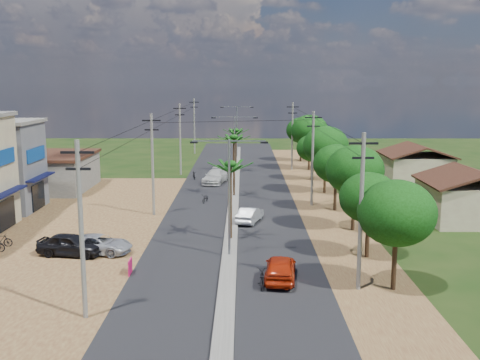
# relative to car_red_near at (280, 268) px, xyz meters

# --- Properties ---
(ground) EXTENTS (160.00, 160.00, 0.00)m
(ground) POSITION_rel_car_red_near_xyz_m (-3.15, 4.53, -0.76)
(ground) COLOR black
(ground) RESTS_ON ground
(road) EXTENTS (12.00, 110.00, 0.04)m
(road) POSITION_rel_car_red_near_xyz_m (-3.15, 19.53, -0.74)
(road) COLOR black
(road) RESTS_ON ground
(median) EXTENTS (1.00, 90.00, 0.18)m
(median) POSITION_rel_car_red_near_xyz_m (-3.15, 22.53, -0.67)
(median) COLOR #605E56
(median) RESTS_ON ground
(dirt_lot_west) EXTENTS (18.00, 46.00, 0.04)m
(dirt_lot_west) POSITION_rel_car_red_near_xyz_m (-18.15, 12.53, -0.74)
(dirt_lot_west) COLOR brown
(dirt_lot_west) RESTS_ON ground
(dirt_shoulder_east) EXTENTS (5.00, 90.00, 0.03)m
(dirt_shoulder_east) POSITION_rel_car_red_near_xyz_m (5.35, 19.53, -0.74)
(dirt_shoulder_east) COLOR brown
(dirt_shoulder_east) RESTS_ON ground
(low_shed) EXTENTS (10.40, 10.40, 3.95)m
(low_shed) POSITION_rel_car_red_near_xyz_m (-24.15, 28.53, 1.21)
(low_shed) COLOR #605E56
(low_shed) RESTS_ON ground
(house_east_near) EXTENTS (7.60, 7.50, 4.60)m
(house_east_near) POSITION_rel_car_red_near_xyz_m (16.85, 14.53, 1.64)
(house_east_near) COLOR tan
(house_east_near) RESTS_ON ground
(house_east_far) EXTENTS (7.60, 7.50, 4.60)m
(house_east_far) POSITION_rel_car_red_near_xyz_m (17.85, 32.53, 1.64)
(house_east_far) COLOR tan
(house_east_far) RESTS_ON ground
(tree_east_a) EXTENTS (4.40, 4.40, 6.37)m
(tree_east_a) POSITION_rel_car_red_near_xyz_m (6.35, -1.47, 3.73)
(tree_east_a) COLOR black
(tree_east_a) RESTS_ON ground
(tree_east_b) EXTENTS (4.00, 4.00, 5.83)m
(tree_east_b) POSITION_rel_car_red_near_xyz_m (6.15, 4.53, 3.35)
(tree_east_b) COLOR black
(tree_east_b) RESTS_ON ground
(tree_east_c) EXTENTS (4.60, 4.60, 6.83)m
(tree_east_c) POSITION_rel_car_red_near_xyz_m (6.55, 11.53, 4.11)
(tree_east_c) COLOR black
(tree_east_c) RESTS_ON ground
(tree_east_d) EXTENTS (4.20, 4.20, 6.13)m
(tree_east_d) POSITION_rel_car_red_near_xyz_m (6.25, 18.53, 3.58)
(tree_east_d) COLOR black
(tree_east_d) RESTS_ON ground
(tree_east_e) EXTENTS (4.80, 4.80, 7.14)m
(tree_east_e) POSITION_rel_car_red_near_xyz_m (6.45, 26.53, 4.33)
(tree_east_e) COLOR black
(tree_east_e) RESTS_ON ground
(tree_east_f) EXTENTS (3.80, 3.80, 5.52)m
(tree_east_f) POSITION_rel_car_red_near_xyz_m (6.05, 34.53, 3.13)
(tree_east_f) COLOR black
(tree_east_f) RESTS_ON ground
(tree_east_g) EXTENTS (5.00, 5.00, 7.38)m
(tree_east_g) POSITION_rel_car_red_near_xyz_m (6.65, 42.53, 4.48)
(tree_east_g) COLOR black
(tree_east_g) RESTS_ON ground
(tree_east_h) EXTENTS (4.40, 4.40, 6.52)m
(tree_east_h) POSITION_rel_car_red_near_xyz_m (6.35, 50.53, 3.88)
(tree_east_h) COLOR black
(tree_east_h) RESTS_ON ground
(palm_median_near) EXTENTS (2.00, 2.00, 6.15)m
(palm_median_near) POSITION_rel_car_red_near_xyz_m (-3.15, 8.53, 4.78)
(palm_median_near) COLOR black
(palm_median_near) RESTS_ON ground
(palm_median_mid) EXTENTS (2.00, 2.00, 6.55)m
(palm_median_mid) POSITION_rel_car_red_near_xyz_m (-3.15, 24.53, 5.14)
(palm_median_mid) COLOR black
(palm_median_mid) RESTS_ON ground
(palm_median_far) EXTENTS (2.00, 2.00, 5.85)m
(palm_median_far) POSITION_rel_car_red_near_xyz_m (-3.15, 40.53, 4.50)
(palm_median_far) COLOR black
(palm_median_far) RESTS_ON ground
(streetlight_near) EXTENTS (5.10, 0.18, 8.00)m
(streetlight_near) POSITION_rel_car_red_near_xyz_m (-3.15, 4.53, 4.03)
(streetlight_near) COLOR gray
(streetlight_near) RESTS_ON ground
(streetlight_mid) EXTENTS (5.10, 0.18, 8.00)m
(streetlight_mid) POSITION_rel_car_red_near_xyz_m (-3.15, 29.53, 4.03)
(streetlight_mid) COLOR gray
(streetlight_mid) RESTS_ON ground
(streetlight_far) EXTENTS (5.10, 0.18, 8.00)m
(streetlight_far) POSITION_rel_car_red_near_xyz_m (-3.15, 54.53, 4.03)
(streetlight_far) COLOR gray
(streetlight_far) RESTS_ON ground
(utility_pole_w_a) EXTENTS (1.60, 0.24, 9.00)m
(utility_pole_w_a) POSITION_rel_car_red_near_xyz_m (-10.15, -5.47, 4.00)
(utility_pole_w_a) COLOR #605E56
(utility_pole_w_a) RESTS_ON ground
(utility_pole_w_b) EXTENTS (1.60, 0.24, 9.00)m
(utility_pole_w_b) POSITION_rel_car_red_near_xyz_m (-10.15, 16.53, 4.00)
(utility_pole_w_b) COLOR #605E56
(utility_pole_w_b) RESTS_ON ground
(utility_pole_w_c) EXTENTS (1.60, 0.24, 9.00)m
(utility_pole_w_c) POSITION_rel_car_red_near_xyz_m (-10.15, 38.53, 4.00)
(utility_pole_w_c) COLOR #605E56
(utility_pole_w_c) RESTS_ON ground
(utility_pole_w_d) EXTENTS (1.60, 0.24, 9.00)m
(utility_pole_w_d) POSITION_rel_car_red_near_xyz_m (-10.15, 59.53, 4.00)
(utility_pole_w_d) COLOR #605E56
(utility_pole_w_d) RESTS_ON ground
(utility_pole_e_a) EXTENTS (1.60, 0.24, 9.00)m
(utility_pole_e_a) POSITION_rel_car_red_near_xyz_m (4.35, -1.47, 4.00)
(utility_pole_e_a) COLOR #605E56
(utility_pole_e_a) RESTS_ON ground
(utility_pole_e_b) EXTENTS (1.60, 0.24, 9.00)m
(utility_pole_e_b) POSITION_rel_car_red_near_xyz_m (4.35, 20.53, 4.00)
(utility_pole_e_b) COLOR #605E56
(utility_pole_e_b) RESTS_ON ground
(utility_pole_e_c) EXTENTS (1.60, 0.24, 9.00)m
(utility_pole_e_c) POSITION_rel_car_red_near_xyz_m (4.35, 42.53, 4.00)
(utility_pole_e_c) COLOR #605E56
(utility_pole_e_c) RESTS_ON ground
(car_red_near) EXTENTS (2.26, 4.62, 1.52)m
(car_red_near) POSITION_rel_car_red_near_xyz_m (0.00, 0.00, 0.00)
(car_red_near) COLOR #9F1F08
(car_red_near) RESTS_ON ground
(car_silver_mid) EXTENTS (2.49, 4.18, 1.30)m
(car_silver_mid) POSITION_rel_car_red_near_xyz_m (-1.65, 13.91, -0.11)
(car_silver_mid) COLOR #A0A3A9
(car_silver_mid) RESTS_ON ground
(car_white_far) EXTENTS (3.18, 5.68, 1.55)m
(car_white_far) POSITION_rel_car_red_near_xyz_m (-5.45, 32.30, 0.02)
(car_white_far) COLOR #ACACA8
(car_white_far) RESTS_ON ground
(car_parked_silver) EXTENTS (4.93, 2.95, 1.28)m
(car_parked_silver) POSITION_rel_car_red_near_xyz_m (-12.18, 5.24, -0.12)
(car_parked_silver) COLOR #A0A3A9
(car_parked_silver) RESTS_ON ground
(car_parked_dark) EXTENTS (4.74, 2.52, 1.53)m
(car_parked_dark) POSITION_rel_car_red_near_xyz_m (-13.96, 4.73, 0.01)
(car_parked_dark) COLOR black
(car_parked_dark) RESTS_ON ground
(moto_rider_east) EXTENTS (0.77, 1.90, 0.98)m
(moto_rider_east) POSITION_rel_car_red_near_xyz_m (-1.17, -1.14, -0.27)
(moto_rider_east) COLOR black
(moto_rider_east) RESTS_ON ground
(moto_rider_west_a) EXTENTS (0.93, 1.69, 0.84)m
(moto_rider_west_a) POSITION_rel_car_red_near_xyz_m (-5.90, 21.73, -0.34)
(moto_rider_west_a) COLOR black
(moto_rider_west_a) RESTS_ON ground
(moto_rider_west_b) EXTENTS (0.81, 1.71, 0.99)m
(moto_rider_west_b) POSITION_rel_car_red_near_xyz_m (-8.15, 34.86, -0.26)
(moto_rider_west_b) COLOR black
(moto_rider_west_b) RESTS_ON ground
(roadside_sign) EXTENTS (0.12, 1.15, 0.95)m
(roadside_sign) POSITION_rel_car_red_near_xyz_m (-9.19, 1.05, -0.29)
(roadside_sign) COLOR #AE1049
(roadside_sign) RESTS_ON ground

